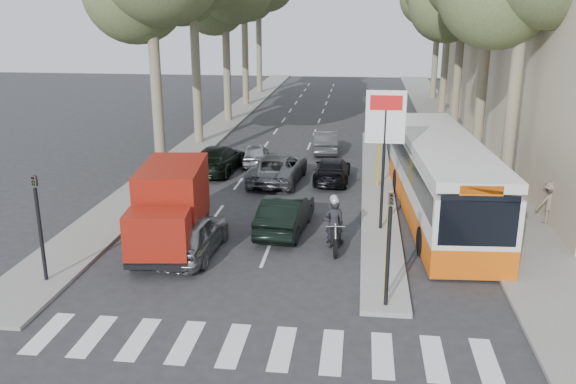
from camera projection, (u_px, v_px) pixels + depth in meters
name	position (u px, v px, depth m)	size (l,w,h in m)	color
ground	(283.00, 282.00, 19.82)	(120.00, 120.00, 0.00)	#28282B
sidewalk_right	(451.00, 133.00, 42.54)	(3.20, 70.00, 0.12)	gray
median_left	(227.00, 120.00, 47.29)	(2.40, 64.00, 0.12)	gray
traffic_island	(377.00, 187.00, 29.86)	(1.50, 26.00, 0.16)	gray
building_far	(533.00, 13.00, 47.96)	(11.00, 20.00, 16.00)	#B7A88E
billboard	(384.00, 140.00, 23.10)	(1.50, 12.10, 5.60)	yellow
traffic_light_island	(389.00, 231.00, 17.29)	(0.16, 0.41, 3.60)	black
traffic_light_left	(38.00, 210.00, 19.01)	(0.16, 0.41, 3.60)	black
silver_hatchback	(192.00, 235.00, 21.75)	(1.77, 4.39, 1.50)	#919298
dark_hatchback	(285.00, 214.00, 24.06)	(1.56, 4.47, 1.47)	black
queue_car_a	(278.00, 168.00, 30.88)	(2.39, 5.18, 1.44)	#53575B
queue_car_b	(332.00, 170.00, 30.93)	(1.74, 4.28, 1.24)	black
queue_car_c	(256.00, 154.00, 34.36)	(1.40, 3.48, 1.18)	#AAACB2
queue_car_d	(325.00, 142.00, 37.12)	(1.39, 4.00, 1.32)	#4D5055
queue_car_e	(218.00, 159.00, 32.68)	(2.02, 4.96, 1.44)	black
red_truck	(171.00, 206.00, 22.25)	(2.74, 5.83, 3.00)	black
city_bus	(441.00, 177.00, 25.31)	(3.62, 13.04, 3.39)	#D6540B
motorcycle	(334.00, 223.00, 22.47)	(0.92, 2.36, 2.01)	black
pedestrian_near	(465.00, 174.00, 29.15)	(0.90, 0.44, 1.54)	#3E334D
pedestrian_far	(549.00, 203.00, 24.54)	(1.14, 0.50, 1.76)	#6C6051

